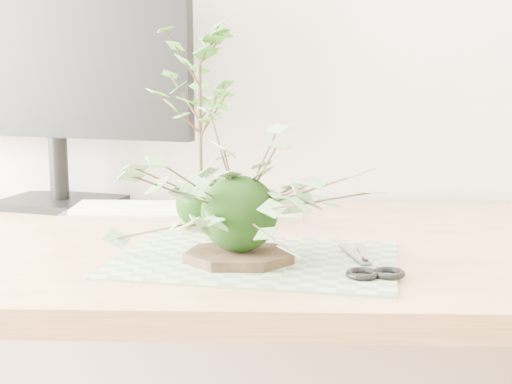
# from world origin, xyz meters

# --- Properties ---
(desk) EXTENTS (1.60, 0.70, 0.74)m
(desk) POSITION_xyz_m (-0.07, 1.23, 0.65)
(desk) COLOR tan
(desk) RESTS_ON ground_plane
(cutting_mat) EXTENTS (0.46, 0.34, 0.00)m
(cutting_mat) POSITION_xyz_m (0.00, 1.10, 0.74)
(cutting_mat) COLOR #5B7357
(cutting_mat) RESTS_ON desk
(stone_dish) EXTENTS (0.17, 0.17, 0.01)m
(stone_dish) POSITION_xyz_m (-0.02, 1.09, 0.75)
(stone_dish) COLOR black
(stone_dish) RESTS_ON cutting_mat
(ivy_kokedama) EXTENTS (0.34, 0.34, 0.23)m
(ivy_kokedama) POSITION_xyz_m (-0.02, 1.09, 0.87)
(ivy_kokedama) COLOR black
(ivy_kokedama) RESTS_ON stone_dish
(maple_kokedama) EXTENTS (0.22, 0.22, 0.39)m
(maple_kokedama) POSITION_xyz_m (-0.10, 1.32, 1.01)
(maple_kokedama) COLOR black
(maple_kokedama) RESTS_ON desk
(keyboard) EXTENTS (0.47, 0.14, 0.02)m
(keyboard) POSITION_xyz_m (-0.15, 1.43, 0.75)
(keyboard) COLOR silver
(keyboard) RESTS_ON desk
(monitor) EXTENTS (0.58, 0.23, 0.52)m
(monitor) POSITION_xyz_m (-0.42, 1.52, 1.04)
(monitor) COLOR black
(monitor) RESTS_ON desk
(scissors) EXTENTS (0.09, 0.19, 0.01)m
(scissors) POSITION_xyz_m (0.16, 1.04, 0.75)
(scissors) COLOR gray
(scissors) RESTS_ON cutting_mat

